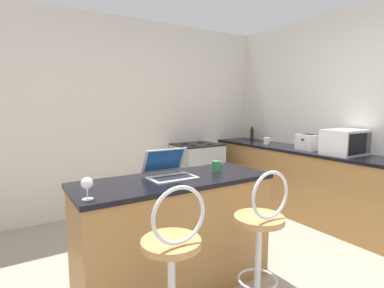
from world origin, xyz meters
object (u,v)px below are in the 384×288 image
object	(u,v)px
pepper_mill	(252,133)
mug_white	(267,141)
stove_range	(197,173)
toaster	(309,142)
wine_glass_tall	(87,184)
mug_green	(216,166)
laptop	(169,170)
microwave	(345,142)
bar_stool_near	(173,276)
bar_stool_far	(260,247)

from	to	relation	value
pepper_mill	mug_white	bearing A→B (deg)	-113.06
stove_range	toaster	bearing A→B (deg)	-54.58
mug_white	wine_glass_tall	world-z (taller)	wine_glass_tall
pepper_mill	mug_green	distance (m)	2.53
mug_white	wine_glass_tall	bearing A→B (deg)	-155.60
laptop	mug_green	xyz separation A→B (m)	(0.44, -0.04, -0.01)
microwave	toaster	xyz separation A→B (m)	(-0.03, 0.46, -0.04)
microwave	mug_green	bearing A→B (deg)	177.58
mug_white	mug_green	xyz separation A→B (m)	(-1.70, -1.06, -0.00)
laptop	wine_glass_tall	distance (m)	0.73
bar_stool_near	wine_glass_tall	world-z (taller)	bar_stool_near
mug_green	bar_stool_far	bearing A→B (deg)	-98.12
pepper_mill	stove_range	bearing A→B (deg)	179.91
stove_range	wine_glass_tall	distance (m)	2.76
laptop	mug_white	xyz separation A→B (m)	(2.14, 1.02, -0.01)
bar_stool_far	stove_range	world-z (taller)	bar_stool_far
bar_stool_far	mug_green	size ratio (longest dim) A/B	11.38
laptop	wine_glass_tall	world-z (taller)	laptop
stove_range	mug_green	xyz separation A→B (m)	(-0.86, -1.62, 0.48)
bar_stool_far	laptop	size ratio (longest dim) A/B	2.88
stove_range	mug_green	size ratio (longest dim) A/B	9.85
toaster	laptop	bearing A→B (deg)	-171.00
stove_range	wine_glass_tall	xyz separation A→B (m)	(-1.98, -1.84, 0.54)
microwave	pepper_mill	bearing A→B (deg)	84.28
toaster	pepper_mill	xyz separation A→B (m)	(0.19, 1.24, 0.00)
laptop	toaster	world-z (taller)	laptop
mug_white	mug_green	world-z (taller)	mug_white
wine_glass_tall	mug_green	xyz separation A→B (m)	(1.12, 0.22, -0.05)
bar_stool_near	bar_stool_far	bearing A→B (deg)	0.00
bar_stool_near	pepper_mill	world-z (taller)	pepper_mill
laptop	stove_range	bearing A→B (deg)	50.61
toaster	mug_green	size ratio (longest dim) A/B	2.85
bar_stool_near	pepper_mill	size ratio (longest dim) A/B	4.73
laptop	microwave	world-z (taller)	microwave
bar_stool_far	mug_white	xyz separation A→B (m)	(1.79, 1.68, 0.45)
bar_stool_far	wine_glass_tall	bearing A→B (deg)	158.64
bar_stool_far	stove_range	bearing A→B (deg)	67.07
microwave	wine_glass_tall	world-z (taller)	microwave
bar_stool_far	mug_white	world-z (taller)	bar_stool_far
microwave	mug_green	distance (m)	1.77
bar_stool_near	toaster	bearing A→B (deg)	21.88
toaster	microwave	bearing A→B (deg)	-86.84
wine_glass_tall	stove_range	bearing A→B (deg)	42.95
mug_white	wine_glass_tall	size ratio (longest dim) A/B	0.72
bar_stool_near	microwave	size ratio (longest dim) A/B	2.14
toaster	stove_range	xyz separation A→B (m)	(-0.88, 1.24, -0.54)
bar_stool_near	mug_green	size ratio (longest dim) A/B	11.38
laptop	mug_green	bearing A→B (deg)	-4.76
bar_stool_near	laptop	size ratio (longest dim) A/B	2.88
toaster	bar_stool_near	bearing A→B (deg)	-158.12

